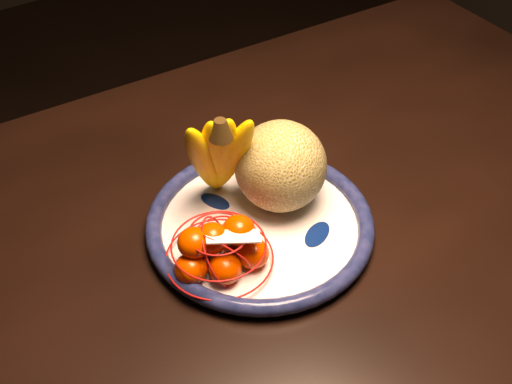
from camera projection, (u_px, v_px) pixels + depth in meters
dining_table at (280, 230)px, 1.06m from camera, size 1.46×0.93×0.71m
fruit_bowl at (260, 224)px, 0.94m from camera, size 0.34×0.34×0.03m
cantaloupe at (281, 166)px, 0.93m from camera, size 0.14×0.14×0.14m
banana_bunch at (218, 152)px, 0.91m from camera, size 0.12×0.12×0.19m
mandarin_bag at (219, 248)px, 0.87m from camera, size 0.20×0.20×0.09m
price_tag at (233, 237)px, 0.83m from camera, size 0.08×0.06×0.01m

